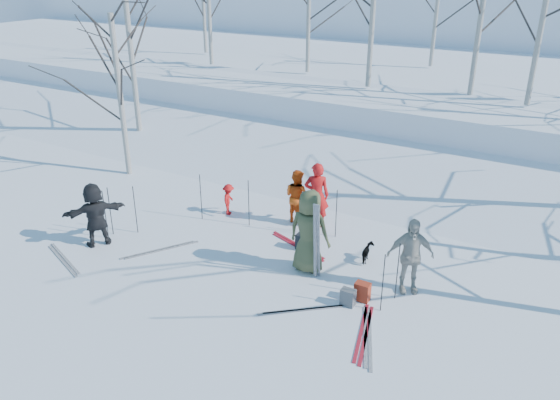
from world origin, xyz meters
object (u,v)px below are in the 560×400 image
Objects in this scene: skier_redor_behind at (297,196)px; backpack_grey at (348,297)px; skier_grey_west at (95,215)px; backpack_dark at (303,242)px; dog at (368,253)px; skier_cream_east at (410,256)px; skier_olive_center at (309,232)px; skier_red_seated at (229,199)px; skier_red_north at (317,195)px; backpack_red at (362,292)px.

backpack_grey is (2.87, -2.99, -0.57)m from skier_redor_behind.
skier_grey_west is 5.28m from backpack_dark.
skier_grey_west reaches higher than dog.
skier_cream_east is (3.77, -1.81, 0.11)m from skier_redor_behind.
backpack_grey is at bearing 147.24° from skier_redor_behind.
skier_olive_center is 5.29× the size of backpack_grey.
dog is at bearing 8.17° from backpack_dark.
backpack_dark is at bearing -58.39° from skier_olive_center.
skier_red_seated is 5.82m from skier_cream_east.
skier_olive_center is 1.83m from backpack_grey.
skier_grey_west is (-7.51, -1.91, -0.04)m from skier_cream_east.
backpack_dark is at bearing 137.98° from skier_redor_behind.
skier_redor_behind is 2.01m from skier_red_seated.
skier_red_north is 2.03× the size of skier_red_seated.
skier_olive_center is at bearing 138.24° from skier_redor_behind.
skier_olive_center reaches higher than skier_redor_behind.
skier_redor_behind is at bearing -93.77° from skier_red_seated.
skier_red_north is 5.72m from skier_grey_west.
skier_redor_behind is at bearing 124.53° from backpack_dark.
skier_olive_center is 1.69m from dog.
skier_olive_center reaches higher than skier_red_north.
backpack_grey is (0.33, -1.92, -0.03)m from dog.
backpack_red is (1.58, -0.54, -0.80)m from skier_olive_center.
skier_cream_east is at bearing 124.13° from skier_red_north.
skier_redor_behind is 1.68× the size of skier_red_seated.
skier_red_north reaches higher than skier_grey_west.
skier_red_north is 1.52m from backpack_dark.
backpack_red is 1.05× the size of backpack_dark.
dog is 1.66m from backpack_dark.
skier_grey_west is at bearing 58.25° from skier_redor_behind.
dog is (-1.23, 0.74, -0.65)m from skier_cream_east.
skier_grey_west is 6.69m from backpack_grey.
skier_grey_west reaches higher than backpack_red.
skier_redor_behind is at bearing 133.80° from backpack_grey.
dog reaches higher than backpack_dark.
skier_red_north is 2.60m from skier_red_seated.
skier_cream_east is at bearing 50.42° from backpack_red.
skier_olive_center is 2.22× the size of skier_red_seated.
skier_redor_behind is (-1.48, 2.13, -0.24)m from skier_olive_center.
skier_red_seated is (-2.50, -0.55, -0.47)m from skier_red_north.
skier_cream_east is 4.36× the size of backpack_dark.
backpack_grey is at bearing 101.04° from skier_red_north.
skier_olive_center is 3.77m from skier_red_seated.
skier_red_north reaches higher than backpack_dark.
skier_cream_east reaches higher than skier_redor_behind.
skier_cream_east is at bearing -9.95° from backpack_dark.
skier_red_north is at bearing -71.13° from skier_olive_center.
backpack_dark is (2.80, -0.75, -0.25)m from skier_red_seated.
skier_red_seated is 1.71× the size of dog.
backpack_red is (0.52, -1.59, -0.01)m from dog.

